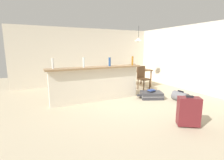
{
  "coord_description": "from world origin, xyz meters",
  "views": [
    {
      "loc": [
        -2.55,
        -4.46,
        1.63
      ],
      "look_at": [
        -0.13,
        0.45,
        0.6
      ],
      "focal_mm": 27.26,
      "sensor_mm": 36.0,
      "label": 1
    }
  ],
  "objects_px": {
    "dining_table": "(137,72)",
    "pendant_lamp": "(138,40)",
    "dining_chair_far_side": "(130,73)",
    "suitcase_upright_maroon": "(189,111)",
    "bottle_blue": "(110,62)",
    "suitcase_flat_charcoal": "(151,95)",
    "bottle_white": "(53,63)",
    "dining_chair_near_partition": "(143,77)",
    "book_stack": "(151,91)",
    "bottle_clear": "(84,62)",
    "bottle_amber": "(132,61)",
    "duffel_bag_grey": "(180,97)"
  },
  "relations": [
    {
      "from": "bottle_blue",
      "to": "pendant_lamp",
      "type": "height_order",
      "value": "pendant_lamp"
    },
    {
      "from": "pendant_lamp",
      "to": "bottle_clear",
      "type": "bearing_deg",
      "value": -158.55
    },
    {
      "from": "dining_table",
      "to": "dining_chair_far_side",
      "type": "height_order",
      "value": "dining_chair_far_side"
    },
    {
      "from": "bottle_blue",
      "to": "dining_table",
      "type": "bearing_deg",
      "value": 31.89
    },
    {
      "from": "bottle_white",
      "to": "book_stack",
      "type": "xyz_separation_m",
      "value": [
        2.95,
        -0.58,
        -0.96
      ]
    },
    {
      "from": "bottle_blue",
      "to": "dining_chair_far_side",
      "type": "relative_size",
      "value": 0.29
    },
    {
      "from": "dining_table",
      "to": "book_stack",
      "type": "distance_m",
      "value": 1.78
    },
    {
      "from": "bottle_clear",
      "to": "dining_table",
      "type": "height_order",
      "value": "bottle_clear"
    },
    {
      "from": "bottle_blue",
      "to": "suitcase_upright_maroon",
      "type": "xyz_separation_m",
      "value": [
        0.64,
        -2.49,
        -0.88
      ]
    },
    {
      "from": "dining_chair_near_partition",
      "to": "suitcase_upright_maroon",
      "type": "bearing_deg",
      "value": -109.37
    },
    {
      "from": "dining_table",
      "to": "dining_chair_near_partition",
      "type": "distance_m",
      "value": 0.54
    },
    {
      "from": "pendant_lamp",
      "to": "suitcase_upright_maroon",
      "type": "bearing_deg",
      "value": -107.95
    },
    {
      "from": "dining_chair_far_side",
      "to": "bottle_clear",
      "type": "bearing_deg",
      "value": -147.8
    },
    {
      "from": "bottle_white",
      "to": "bottle_amber",
      "type": "relative_size",
      "value": 0.98
    },
    {
      "from": "book_stack",
      "to": "dining_chair_far_side",
      "type": "bearing_deg",
      "value": 75.07
    },
    {
      "from": "bottle_blue",
      "to": "bottle_clear",
      "type": "bearing_deg",
      "value": 179.08
    },
    {
      "from": "dining_chair_near_partition",
      "to": "dining_chair_far_side",
      "type": "distance_m",
      "value": 1.11
    },
    {
      "from": "dining_table",
      "to": "suitcase_flat_charcoal",
      "type": "bearing_deg",
      "value": -108.11
    },
    {
      "from": "dining_chair_far_side",
      "to": "pendant_lamp",
      "type": "height_order",
      "value": "pendant_lamp"
    },
    {
      "from": "bottle_amber",
      "to": "pendant_lamp",
      "type": "bearing_deg",
      "value": 48.35
    },
    {
      "from": "bottle_white",
      "to": "suitcase_upright_maroon",
      "type": "height_order",
      "value": "bottle_white"
    },
    {
      "from": "bottle_white",
      "to": "bottle_amber",
      "type": "distance_m",
      "value": 2.49
    },
    {
      "from": "bottle_white",
      "to": "bottle_blue",
      "type": "distance_m",
      "value": 1.69
    },
    {
      "from": "pendant_lamp",
      "to": "bottle_white",
      "type": "bearing_deg",
      "value": -164.05
    },
    {
      "from": "bottle_white",
      "to": "dining_chair_near_partition",
      "type": "relative_size",
      "value": 0.31
    },
    {
      "from": "dining_table",
      "to": "book_stack",
      "type": "relative_size",
      "value": 4.27
    },
    {
      "from": "suitcase_flat_charcoal",
      "to": "book_stack",
      "type": "bearing_deg",
      "value": 80.28
    },
    {
      "from": "pendant_lamp",
      "to": "suitcase_flat_charcoal",
      "type": "relative_size",
      "value": 0.73
    },
    {
      "from": "pendant_lamp",
      "to": "book_stack",
      "type": "height_order",
      "value": "pendant_lamp"
    },
    {
      "from": "bottle_amber",
      "to": "bottle_white",
      "type": "bearing_deg",
      "value": 177.24
    },
    {
      "from": "bottle_clear",
      "to": "duffel_bag_grey",
      "type": "relative_size",
      "value": 0.59
    },
    {
      "from": "bottle_amber",
      "to": "book_stack",
      "type": "xyz_separation_m",
      "value": [
        0.46,
        -0.46,
        -0.97
      ]
    },
    {
      "from": "bottle_blue",
      "to": "duffel_bag_grey",
      "type": "height_order",
      "value": "bottle_blue"
    },
    {
      "from": "bottle_amber",
      "to": "suitcase_flat_charcoal",
      "type": "relative_size",
      "value": 0.33
    },
    {
      "from": "bottle_clear",
      "to": "bottle_blue",
      "type": "distance_m",
      "value": 0.84
    },
    {
      "from": "bottle_white",
      "to": "duffel_bag_grey",
      "type": "height_order",
      "value": "bottle_white"
    },
    {
      "from": "dining_table",
      "to": "pendant_lamp",
      "type": "bearing_deg",
      "value": -98.22
    },
    {
      "from": "suitcase_upright_maroon",
      "to": "bottle_white",
      "type": "bearing_deg",
      "value": 132.55
    },
    {
      "from": "book_stack",
      "to": "suitcase_upright_maroon",
      "type": "bearing_deg",
      "value": -107.43
    },
    {
      "from": "dining_chair_far_side",
      "to": "suitcase_upright_maroon",
      "type": "bearing_deg",
      "value": -106.1
    },
    {
      "from": "dining_chair_near_partition",
      "to": "dining_chair_far_side",
      "type": "height_order",
      "value": "same"
    },
    {
      "from": "bottle_blue",
      "to": "suitcase_flat_charcoal",
      "type": "xyz_separation_m",
      "value": [
        1.26,
        -0.54,
        -1.1
      ]
    },
    {
      "from": "dining_chair_far_side",
      "to": "suitcase_flat_charcoal",
      "type": "bearing_deg",
      "value": -104.91
    },
    {
      "from": "dining_table",
      "to": "bottle_clear",
      "type": "bearing_deg",
      "value": -157.24
    },
    {
      "from": "bottle_amber",
      "to": "book_stack",
      "type": "relative_size",
      "value": 1.14
    },
    {
      "from": "suitcase_flat_charcoal",
      "to": "dining_chair_near_partition",
      "type": "bearing_deg",
      "value": 67.47
    },
    {
      "from": "bottle_white",
      "to": "bottle_amber",
      "type": "xyz_separation_m",
      "value": [
        2.49,
        -0.12,
        0.0
      ]
    },
    {
      "from": "bottle_amber",
      "to": "dining_chair_far_side",
      "type": "relative_size",
      "value": 0.32
    },
    {
      "from": "dining_table",
      "to": "dining_chair_far_side",
      "type": "relative_size",
      "value": 1.18
    },
    {
      "from": "dining_chair_far_side",
      "to": "book_stack",
      "type": "xyz_separation_m",
      "value": [
        -0.6,
        -2.24,
        -0.26
      ]
    }
  ]
}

